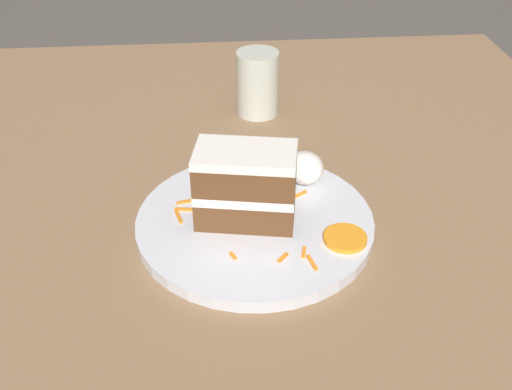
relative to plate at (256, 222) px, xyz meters
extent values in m
plane|color=#4C4742|center=(-0.02, 0.00, -0.04)|extent=(6.00, 6.00, 0.00)
cube|color=#846647|center=(-0.02, 0.00, -0.03)|extent=(1.25, 1.13, 0.04)
cylinder|color=silver|center=(0.00, 0.00, 0.00)|extent=(0.30, 0.30, 0.02)
cube|color=brown|center=(0.00, -0.01, 0.03)|extent=(0.09, 0.13, 0.04)
cube|color=white|center=(0.00, -0.01, 0.05)|extent=(0.09, 0.13, 0.01)
cube|color=brown|center=(0.00, -0.01, 0.08)|extent=(0.09, 0.13, 0.04)
cube|color=white|center=(0.00, -0.01, 0.10)|extent=(0.09, 0.13, 0.01)
ellipsoid|color=white|center=(-0.08, 0.07, 0.03)|extent=(0.06, 0.05, 0.04)
cylinder|color=orange|center=(0.05, 0.10, 0.01)|extent=(0.05, 0.05, 0.01)
cube|color=orange|center=(-0.04, -0.09, 0.01)|extent=(0.01, 0.03, 0.00)
cube|color=orange|center=(0.07, -0.03, 0.01)|extent=(0.01, 0.01, 0.00)
cube|color=orange|center=(-0.08, -0.07, 0.01)|extent=(0.02, 0.02, 0.00)
cube|color=orange|center=(-0.01, -0.10, 0.01)|extent=(0.03, 0.01, 0.00)
cube|color=orange|center=(0.07, 0.05, 0.01)|extent=(0.02, 0.01, 0.00)
cube|color=orange|center=(0.09, 0.06, 0.01)|extent=(0.03, 0.01, 0.00)
cube|color=orange|center=(-0.02, -0.09, 0.01)|extent=(0.01, 0.03, 0.00)
cube|color=orange|center=(0.08, 0.02, 0.01)|extent=(0.02, 0.01, 0.00)
cube|color=orange|center=(-0.04, 0.06, 0.01)|extent=(0.02, 0.02, 0.00)
cylinder|color=beige|center=(-0.32, 0.03, 0.05)|extent=(0.07, 0.07, 0.11)
cylinder|color=silver|center=(-0.32, 0.03, 0.01)|extent=(0.06, 0.06, 0.04)
camera|label=1|loc=(0.59, -0.05, 0.46)|focal=42.00mm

